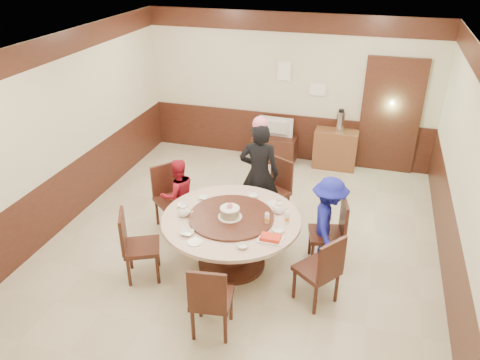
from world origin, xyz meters
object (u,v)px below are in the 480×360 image
(side_cabinet, at_px, (335,149))
(television, at_px, (275,128))
(shrimp_platter, at_px, (270,238))
(tv_stand, at_px, (274,149))
(birthday_cake, at_px, (230,212))
(person_red, at_px, (178,195))
(person_standing, at_px, (259,174))
(banquet_table, at_px, (231,232))
(thermos, at_px, (340,121))
(person_blue, at_px, (328,222))

(side_cabinet, bearing_deg, television, -178.54)
(shrimp_platter, bearing_deg, tv_stand, 101.89)
(birthday_cake, distance_m, television, 3.47)
(person_red, distance_m, side_cabinet, 3.46)
(person_standing, distance_m, television, 2.27)
(banquet_table, height_order, tv_stand, banquet_table)
(shrimp_platter, bearing_deg, thermos, 83.65)
(person_red, xyz_separation_m, thermos, (2.06, 2.80, 0.37))
(person_red, relative_size, side_cabinet, 1.42)
(banquet_table, height_order, side_cabinet, banquet_table)
(side_cabinet, bearing_deg, shrimp_platter, -95.74)
(side_cabinet, bearing_deg, thermos, 0.00)
(person_blue, height_order, birthday_cake, person_blue)
(person_standing, xyz_separation_m, person_red, (-1.10, -0.51, -0.25))
(person_standing, relative_size, side_cabinet, 2.05)
(shrimp_platter, bearing_deg, side_cabinet, 84.26)
(person_red, xyz_separation_m, tv_stand, (0.84, 2.77, -0.32))
(side_cabinet, bearing_deg, tv_stand, -178.54)
(person_red, bearing_deg, birthday_cake, 102.22)
(banquet_table, relative_size, person_blue, 1.42)
(shrimp_platter, bearing_deg, banquet_table, 149.90)
(birthday_cake, bearing_deg, thermos, 73.54)
(person_standing, xyz_separation_m, shrimp_platter, (0.54, -1.52, -0.04))
(person_red, relative_size, shrimp_platter, 3.78)
(person_standing, distance_m, thermos, 2.48)
(shrimp_platter, distance_m, television, 3.86)
(banquet_table, bearing_deg, person_red, 147.56)
(banquet_table, distance_m, thermos, 3.63)
(shrimp_platter, bearing_deg, birthday_cake, 152.74)
(birthday_cake, height_order, side_cabinet, birthday_cake)
(tv_stand, bearing_deg, birthday_cake, -86.91)
(person_standing, relative_size, person_red, 1.45)
(person_standing, height_order, person_blue, person_standing)
(banquet_table, bearing_deg, tv_stand, 93.21)
(person_standing, bearing_deg, birthday_cake, 79.74)
(birthday_cake, xyz_separation_m, side_cabinet, (0.99, 3.49, -0.48))
(person_blue, xyz_separation_m, birthday_cake, (-1.21, -0.47, 0.21))
(person_red, relative_size, television, 1.69)
(person_standing, height_order, thermos, person_standing)
(tv_stand, xyz_separation_m, television, (0.00, 0.00, 0.44))
(banquet_table, relative_size, person_red, 1.60)
(person_blue, bearing_deg, person_standing, 49.41)
(person_blue, relative_size, television, 1.90)
(birthday_cake, relative_size, tv_stand, 0.37)
(person_red, bearing_deg, tv_stand, -150.73)
(person_red, height_order, birthday_cake, person_red)
(birthday_cake, bearing_deg, person_standing, 86.55)
(tv_stand, bearing_deg, banquet_table, -86.79)
(person_blue, relative_size, side_cabinet, 1.59)
(shrimp_platter, xyz_separation_m, television, (-0.80, 3.78, -0.09))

